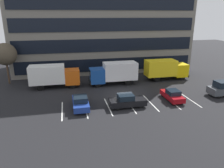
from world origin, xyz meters
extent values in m
plane|color=black|center=(0.00, 0.00, 0.00)|extent=(120.00, 120.00, 0.00)
cube|color=slate|center=(0.00, 18.00, 10.80)|extent=(34.30, 13.75, 21.60)
cube|color=black|center=(0.00, 11.06, 1.98)|extent=(32.93, 0.16, 2.30)
cube|color=black|center=(0.00, 11.06, 5.58)|extent=(32.93, 0.16, 2.30)
cube|color=black|center=(0.00, 11.06, 9.18)|extent=(32.93, 0.16, 2.30)
cube|color=black|center=(0.00, 11.06, 12.78)|extent=(32.93, 0.16, 2.30)
cube|color=silver|center=(-8.40, -3.52, 0.00)|extent=(0.14, 5.40, 0.01)
cube|color=silver|center=(-5.60, -3.52, 0.00)|extent=(0.14, 5.40, 0.01)
cube|color=silver|center=(-2.80, -3.52, 0.00)|extent=(0.14, 5.40, 0.01)
cube|color=silver|center=(0.00, -3.52, 0.00)|extent=(0.14, 5.40, 0.01)
cube|color=silver|center=(2.80, -3.52, 0.00)|extent=(0.14, 5.40, 0.01)
cube|color=silver|center=(5.60, -3.52, 0.00)|extent=(0.14, 5.40, 0.01)
cube|color=silver|center=(8.40, -3.52, 0.00)|extent=(0.14, 5.40, 0.01)
cube|color=#194799|center=(-2.90, 5.17, 1.64)|extent=(2.25, 2.46, 2.25)
cube|color=black|center=(-4.01, 5.17, 2.09)|extent=(0.06, 2.06, 0.99)
cube|color=white|center=(0.88, 5.17, 2.20)|extent=(5.32, 2.56, 2.76)
cube|color=black|center=(-4.08, 5.17, 0.66)|extent=(0.20, 2.46, 0.41)
cylinder|color=black|center=(-2.90, 4.12, 0.51)|extent=(1.02, 0.31, 1.02)
cylinder|color=black|center=(-2.90, 6.23, 0.51)|extent=(1.02, 0.31, 1.02)
cylinder|color=black|center=(1.94, 4.12, 0.51)|extent=(1.02, 0.31, 1.02)
cylinder|color=black|center=(1.94, 6.23, 0.51)|extent=(1.02, 0.31, 1.02)
cube|color=#D85914|center=(-6.80, 5.54, 1.62)|extent=(2.23, 2.43, 2.23)
cube|color=black|center=(-5.71, 5.54, 2.07)|extent=(0.06, 2.04, 0.98)
cube|color=white|center=(-10.56, 5.54, 2.18)|extent=(5.27, 2.53, 2.74)
cube|color=black|center=(-5.64, 5.54, 0.66)|extent=(0.20, 2.43, 0.41)
cylinder|color=black|center=(-6.80, 6.58, 0.51)|extent=(1.01, 0.30, 1.01)
cylinder|color=black|center=(-6.80, 4.49, 0.51)|extent=(1.01, 0.30, 1.01)
cylinder|color=black|center=(-11.61, 6.58, 0.51)|extent=(1.01, 0.30, 1.01)
cylinder|color=black|center=(-11.61, 4.49, 0.51)|extent=(1.01, 0.30, 1.01)
cube|color=yellow|center=(11.94, 5.92, 1.59)|extent=(2.19, 2.39, 2.19)
cube|color=black|center=(13.02, 5.92, 2.03)|extent=(0.06, 2.01, 0.96)
cube|color=yellow|center=(8.26, 5.92, 2.14)|extent=(5.17, 2.49, 2.69)
cube|color=black|center=(13.09, 5.92, 0.65)|extent=(0.20, 2.39, 0.40)
cylinder|color=black|center=(11.94, 6.94, 0.50)|extent=(1.00, 0.30, 1.00)
cylinder|color=black|center=(11.94, 4.90, 0.50)|extent=(1.00, 0.30, 1.00)
cylinder|color=black|center=(7.23, 6.94, 0.50)|extent=(1.00, 0.30, 1.00)
cylinder|color=black|center=(7.23, 4.90, 0.50)|extent=(1.00, 0.30, 1.00)
cube|color=navy|center=(-6.17, -3.14, 0.60)|extent=(1.84, 4.40, 0.72)
cube|color=black|center=(-6.17, -3.36, 1.27)|extent=(1.62, 1.85, 0.61)
cylinder|color=black|center=(-6.97, -1.73, 0.31)|extent=(0.23, 0.61, 0.61)
cylinder|color=black|center=(-5.38, -1.73, 0.31)|extent=(0.23, 0.61, 0.61)
cylinder|color=black|center=(-6.97, -4.54, 0.31)|extent=(0.23, 0.61, 0.61)
cylinder|color=black|center=(-5.38, -4.54, 0.31)|extent=(0.23, 0.61, 0.61)
cube|color=black|center=(13.82, -3.03, 1.66)|extent=(2.54, 1.72, 0.85)
cylinder|color=black|center=(12.57, -2.17, 0.34)|extent=(0.68, 0.22, 0.68)
cylinder|color=black|center=(12.57, -3.89, 0.34)|extent=(0.68, 0.22, 0.68)
cube|color=black|center=(-0.48, -3.95, 0.62)|extent=(4.50, 1.88, 0.73)
cube|color=black|center=(-0.70, -3.95, 1.30)|extent=(1.89, 1.66, 0.63)
cylinder|color=black|center=(0.96, -3.13, 0.31)|extent=(0.63, 0.23, 0.63)
cylinder|color=black|center=(0.96, -4.76, 0.31)|extent=(0.63, 0.23, 0.63)
cylinder|color=black|center=(-1.92, -3.13, 0.31)|extent=(0.63, 0.23, 0.63)
cylinder|color=black|center=(-1.92, -4.76, 0.31)|extent=(0.63, 0.23, 0.63)
cube|color=maroon|center=(5.95, -3.11, 0.56)|extent=(1.69, 4.05, 0.66)
cube|color=black|center=(5.95, -3.31, 1.17)|extent=(1.49, 1.70, 0.56)
cylinder|color=black|center=(5.22, -1.81, 0.28)|extent=(0.21, 0.56, 0.56)
cylinder|color=black|center=(6.69, -1.81, 0.28)|extent=(0.21, 0.56, 0.56)
cylinder|color=black|center=(5.22, -4.41, 0.28)|extent=(0.21, 0.56, 0.56)
cylinder|color=black|center=(6.69, -4.41, 0.28)|extent=(0.21, 0.56, 0.56)
cylinder|color=#473323|center=(-17.00, 9.20, 1.75)|extent=(0.28, 0.28, 3.49)
sphere|color=#4C4233|center=(-17.00, 9.20, 4.89)|extent=(3.55, 3.55, 3.55)
camera|label=1|loc=(-7.47, -27.46, 10.87)|focal=34.35mm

